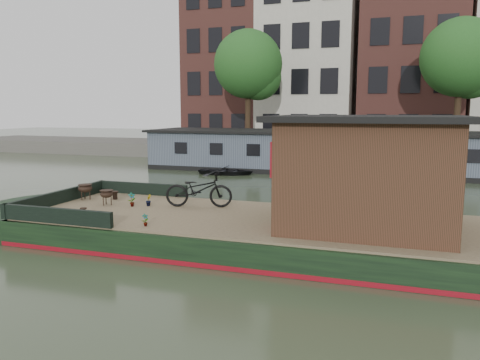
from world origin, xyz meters
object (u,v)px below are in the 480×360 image
(cabin, at_px, (367,171))
(potted_plant_a, at_px, (132,200))
(brazier_rear, at_px, (85,192))
(brazier_front, at_px, (107,197))
(bicycle, at_px, (199,190))
(dinghy, at_px, (226,169))

(cabin, height_order, potted_plant_a, cabin)
(potted_plant_a, bearing_deg, brazier_rear, 166.38)
(brazier_front, relative_size, brazier_rear, 0.93)
(cabin, relative_size, bicycle, 2.27)
(brazier_front, bearing_deg, brazier_rear, 155.25)
(brazier_rear, relative_size, dinghy, 0.16)
(cabin, height_order, brazier_rear, cabin)
(brazier_front, bearing_deg, cabin, -1.67)
(cabin, xyz_separation_m, dinghy, (-7.41, 11.34, -1.59))
(cabin, bearing_deg, potted_plant_a, 177.69)
(dinghy, bearing_deg, brazier_front, 179.98)
(bicycle, relative_size, potted_plant_a, 4.73)
(potted_plant_a, height_order, brazier_rear, brazier_rear)
(brazier_rear, bearing_deg, dinghy, 87.95)
(cabin, distance_m, brazier_front, 6.83)
(brazier_front, height_order, dinghy, brazier_front)
(brazier_rear, bearing_deg, cabin, -4.94)
(bicycle, distance_m, dinghy, 11.07)
(dinghy, bearing_deg, brazier_rear, 174.57)
(brazier_front, bearing_deg, bicycle, 12.68)
(potted_plant_a, bearing_deg, bicycle, 16.45)
(brazier_rear, bearing_deg, potted_plant_a, -13.62)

